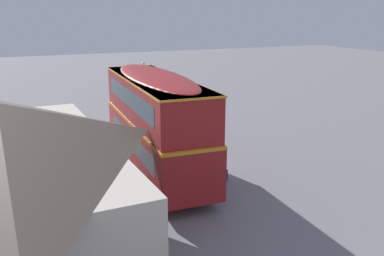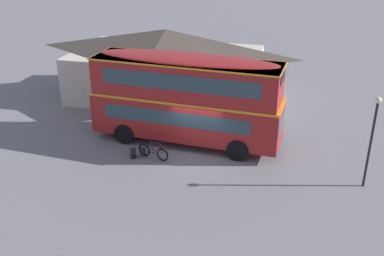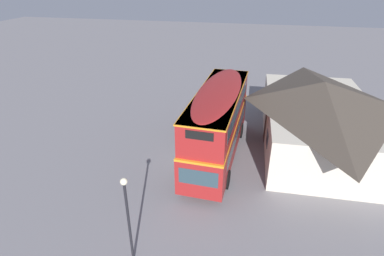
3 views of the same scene
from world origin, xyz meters
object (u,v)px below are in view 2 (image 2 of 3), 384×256
Objects in this scene: double_decker_bus at (186,96)px; street_lamp at (373,132)px; backpack_on_ground at (133,153)px; water_bottle_red_squeeze at (153,160)px; touring_bicycle at (152,152)px.

double_decker_bus is 2.37× the size of street_lamp.
backpack_on_ground is 1.13m from water_bottle_red_squeeze.
touring_bicycle is at bearing -117.09° from double_decker_bus.
touring_bicycle is (-1.16, -2.27, -2.27)m from double_decker_bus.
water_bottle_red_squeeze is at bearing -110.16° from double_decker_bus.
double_decker_bus is at bearing 69.84° from water_bottle_red_squeeze.
touring_bicycle is 0.41× the size of street_lamp.
backpack_on_ground is at bearing -179.02° from street_lamp.
street_lamp is at bearing 2.16° from water_bottle_red_squeeze.
double_decker_bus reaches higher than backpack_on_ground.
backpack_on_ground is at bearing 170.49° from water_bottle_red_squeeze.
street_lamp is at bearing -0.12° from touring_bicycle.
double_decker_bus is 9.17m from street_lamp.
water_bottle_red_squeeze is at bearing -9.51° from backpack_on_ground.
touring_bicycle is 0.94m from backpack_on_ground.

